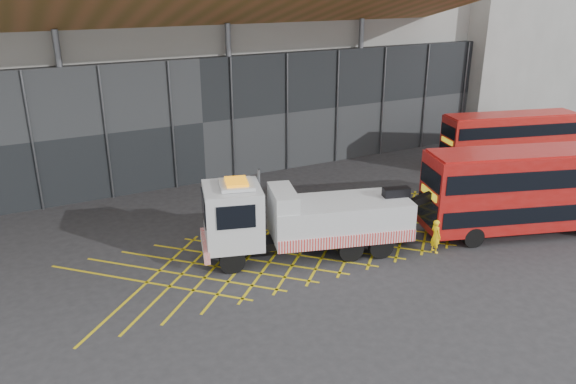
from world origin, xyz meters
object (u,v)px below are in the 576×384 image
recovery_truck (300,218)px  bus_second (509,138)px  worker (436,236)px  bus_towed (532,188)px

recovery_truck → bus_second: size_ratio=1.20×
worker → bus_second: bearing=-57.7°
bus_second → worker: (-13.57, -8.00, -1.30)m
recovery_truck → worker: 6.67m
recovery_truck → bus_second: bearing=30.5°
bus_second → worker: size_ratio=5.72×
bus_towed → bus_second: size_ratio=1.17×
worker → recovery_truck: bearing=66.5°
bus_towed → bus_second: bearing=65.2°
bus_towed → worker: (-5.76, 0.46, -1.67)m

